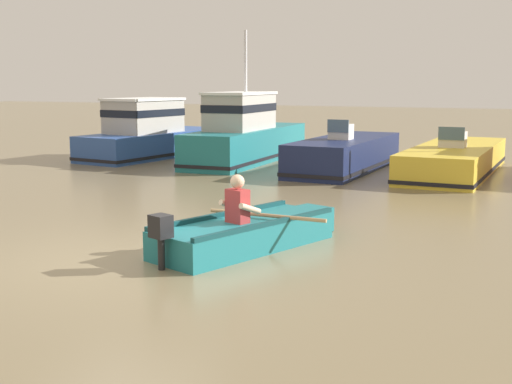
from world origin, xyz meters
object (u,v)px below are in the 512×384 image
(moored_boat_blue, at_px, (151,135))
(moored_boat_navy, at_px, (345,155))
(rowboat_with_person, at_px, (248,232))
(moored_boat_yellow, at_px, (455,160))
(moored_boat_teal, at_px, (246,136))

(moored_boat_blue, distance_m, moored_boat_navy, 7.17)
(rowboat_with_person, distance_m, moored_boat_yellow, 10.44)
(moored_boat_blue, bearing_deg, moored_boat_navy, -5.27)
(moored_boat_navy, bearing_deg, moored_boat_blue, 174.73)
(moored_boat_yellow, bearing_deg, moored_boat_blue, 179.79)
(moored_boat_blue, distance_m, moored_boat_yellow, 10.21)
(moored_boat_teal, xyz_separation_m, moored_boat_yellow, (6.62, -0.08, -0.48))
(moored_boat_blue, xyz_separation_m, moored_boat_yellow, (10.20, -0.04, -0.38))
(moored_boat_teal, height_order, moored_boat_navy, moored_boat_teal)
(moored_boat_blue, xyz_separation_m, moored_boat_teal, (3.58, 0.04, 0.10))
(rowboat_with_person, distance_m, moored_boat_blue, 13.32)
(moored_boat_blue, relative_size, moored_boat_yellow, 0.91)
(moored_boat_teal, relative_size, moored_boat_navy, 1.18)
(moored_boat_teal, relative_size, moored_boat_yellow, 0.98)
(rowboat_with_person, xyz_separation_m, moored_boat_teal, (-4.82, 10.36, 0.60))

